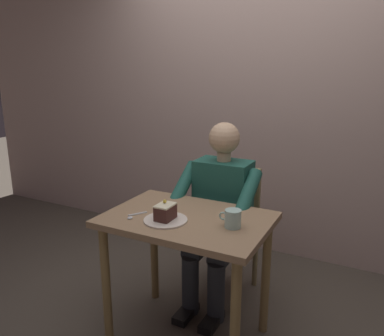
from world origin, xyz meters
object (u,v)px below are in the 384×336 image
Objects in this scene: seated_person at (218,213)px; dining_table at (187,236)px; chair at (228,225)px; cake_slice at (165,212)px; coffee_cup at (233,218)px; dessert_spoon at (133,216)px.

dining_table is at bearing 90.00° from seated_person.
chair reaches higher than cake_slice.
coffee_cup is (-0.27, 0.45, 0.18)m from seated_person.
dessert_spoon is (0.19, 0.03, -0.05)m from cake_slice.
chair is 0.23m from seated_person.
dining_table is 0.32m from coffee_cup.
seated_person is at bearing -90.00° from dining_table.
seated_person is (0.00, 0.17, 0.15)m from chair.
dessert_spoon is at bearing 70.48° from chair.
seated_person is at bearing -58.91° from coffee_cup.
chair is (0.00, -0.60, -0.16)m from dining_table.
chair is 0.79m from cake_slice.
seated_person is at bearing -114.80° from dessert_spoon.
seated_person is 10.60× the size of cake_slice.
dining_table is 0.74× the size of seated_person.
dessert_spoon is at bearing 27.36° from dining_table.
chair is at bearing -90.00° from seated_person.
cake_slice reaches higher than dessert_spoon.
chair reaches higher than dining_table.
seated_person is 0.56m from coffee_cup.
dining_table is at bearing -152.64° from dessert_spoon.
coffee_cup is at bearing -167.90° from dessert_spoon.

